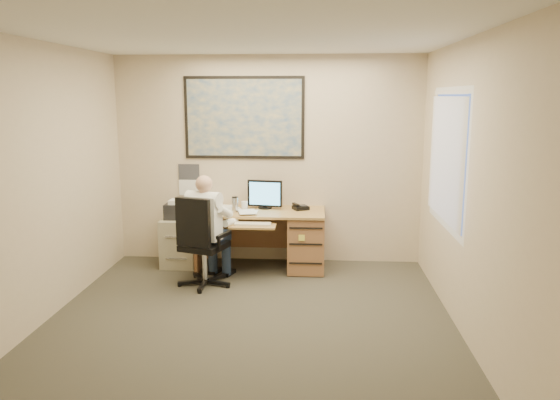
# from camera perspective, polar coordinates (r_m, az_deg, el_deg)

# --- Properties ---
(room_shell) EXTENTS (4.00, 4.50, 2.70)m
(room_shell) POSITION_cam_1_polar(r_m,az_deg,el_deg) (4.95, -3.61, 1.17)
(room_shell) COLOR #39362C
(room_shell) RESTS_ON ground
(desk) EXTENTS (1.60, 0.97, 1.11)m
(desk) POSITION_cam_1_polar(r_m,az_deg,el_deg) (6.97, 0.79, -3.62)
(desk) COLOR #B1884B
(desk) RESTS_ON ground
(world_map) EXTENTS (1.56, 0.03, 1.06)m
(world_map) POSITION_cam_1_polar(r_m,az_deg,el_deg) (7.14, -3.77, 8.57)
(world_map) COLOR #1E4C93
(world_map) RESTS_ON room_shell
(wall_calendar) EXTENTS (0.28, 0.01, 0.42)m
(wall_calendar) POSITION_cam_1_polar(r_m,az_deg,el_deg) (7.36, -9.48, 2.10)
(wall_calendar) COLOR white
(wall_calendar) RESTS_ON room_shell
(window_blinds) EXTENTS (0.06, 1.40, 1.30)m
(window_blinds) POSITION_cam_1_polar(r_m,az_deg,el_deg) (5.83, 17.09, 4.15)
(window_blinds) COLOR silver
(window_blinds) RESTS_ON room_shell
(filing_cabinet) EXTENTS (0.46, 0.54, 0.87)m
(filing_cabinet) POSITION_cam_1_polar(r_m,az_deg,el_deg) (7.23, -10.30, -3.83)
(filing_cabinet) COLOR #A8A187
(filing_cabinet) RESTS_ON ground
(office_chair) EXTENTS (0.81, 0.81, 1.07)m
(office_chair) POSITION_cam_1_polar(r_m,az_deg,el_deg) (6.40, -7.82, -6.24)
(office_chair) COLOR black
(office_chair) RESTS_ON ground
(person) EXTENTS (0.72, 0.87, 1.29)m
(person) POSITION_cam_1_polar(r_m,az_deg,el_deg) (6.39, -7.90, -3.17)
(person) COLOR white
(person) RESTS_ON office_chair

